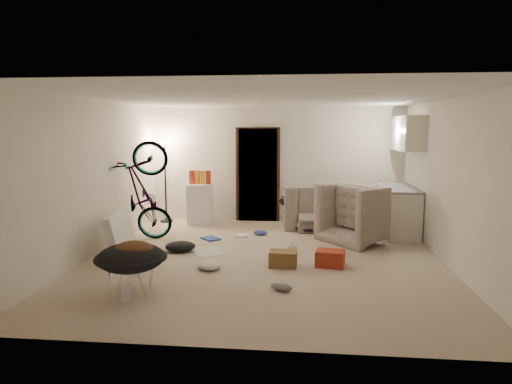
# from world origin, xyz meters

# --- Properties ---
(floor) EXTENTS (5.50, 6.00, 0.02)m
(floor) POSITION_xyz_m (0.00, 0.00, -0.01)
(floor) COLOR #B9A58E
(floor) RESTS_ON ground
(ceiling) EXTENTS (5.50, 6.00, 0.02)m
(ceiling) POSITION_xyz_m (0.00, 0.00, 2.51)
(ceiling) COLOR white
(ceiling) RESTS_ON wall_back
(wall_back) EXTENTS (5.50, 0.02, 2.50)m
(wall_back) POSITION_xyz_m (0.00, 3.01, 1.25)
(wall_back) COLOR white
(wall_back) RESTS_ON floor
(wall_front) EXTENTS (5.50, 0.02, 2.50)m
(wall_front) POSITION_xyz_m (0.00, -3.01, 1.25)
(wall_front) COLOR white
(wall_front) RESTS_ON floor
(wall_left) EXTENTS (0.02, 6.00, 2.50)m
(wall_left) POSITION_xyz_m (-2.76, 0.00, 1.25)
(wall_left) COLOR white
(wall_left) RESTS_ON floor
(wall_right) EXTENTS (0.02, 6.00, 2.50)m
(wall_right) POSITION_xyz_m (2.76, 0.00, 1.25)
(wall_right) COLOR white
(wall_right) RESTS_ON floor
(doorway) EXTENTS (0.85, 0.10, 2.04)m
(doorway) POSITION_xyz_m (-0.40, 2.97, 1.02)
(doorway) COLOR black
(doorway) RESTS_ON floor
(door_trim) EXTENTS (0.97, 0.04, 2.10)m
(door_trim) POSITION_xyz_m (-0.40, 2.94, 1.02)
(door_trim) COLOR black
(door_trim) RESTS_ON floor
(floor_lamp) EXTENTS (0.28, 0.28, 1.81)m
(floor_lamp) POSITION_xyz_m (-2.40, 2.65, 1.31)
(floor_lamp) COLOR black
(floor_lamp) RESTS_ON floor
(kitchen_counter) EXTENTS (0.60, 1.50, 0.88)m
(kitchen_counter) POSITION_xyz_m (2.43, 2.00, 0.44)
(kitchen_counter) COLOR beige
(kitchen_counter) RESTS_ON floor
(counter_top) EXTENTS (0.64, 1.54, 0.04)m
(counter_top) POSITION_xyz_m (2.43, 2.00, 0.90)
(counter_top) COLOR gray
(counter_top) RESTS_ON kitchen_counter
(kitchen_uppers) EXTENTS (0.38, 1.40, 0.65)m
(kitchen_uppers) POSITION_xyz_m (2.56, 2.00, 1.95)
(kitchen_uppers) COLOR beige
(kitchen_uppers) RESTS_ON wall_right
(sofa) EXTENTS (2.32, 1.03, 0.66)m
(sofa) POSITION_xyz_m (1.33, 2.45, 0.33)
(sofa) COLOR #39413A
(sofa) RESTS_ON floor
(armchair) EXTENTS (1.55, 1.57, 0.77)m
(armchair) POSITION_xyz_m (1.77, 1.42, 0.39)
(armchair) COLOR #39413A
(armchair) RESTS_ON floor
(bicycle) EXTENTS (1.94, 1.03, 1.07)m
(bicycle) POSITION_xyz_m (-2.30, 0.96, 0.49)
(bicycle) COLOR black
(bicycle) RESTS_ON floor
(book_asset) EXTENTS (0.26, 0.22, 0.02)m
(book_asset) POSITION_xyz_m (-1.52, -2.04, 0.01)
(book_asset) COLOR maroon
(book_asset) RESTS_ON floor
(mini_fridge) EXTENTS (0.54, 0.54, 0.86)m
(mini_fridge) POSITION_xyz_m (-1.61, 2.55, 0.43)
(mini_fridge) COLOR white
(mini_fridge) RESTS_ON floor
(snack_box_0) EXTENTS (0.10, 0.07, 0.30)m
(snack_box_0) POSITION_xyz_m (-1.78, 2.55, 1.00)
(snack_box_0) COLOR maroon
(snack_box_0) RESTS_ON mini_fridge
(snack_box_1) EXTENTS (0.11, 0.09, 0.30)m
(snack_box_1) POSITION_xyz_m (-1.66, 2.55, 1.00)
(snack_box_1) COLOR orange
(snack_box_1) RESTS_ON mini_fridge
(snack_box_2) EXTENTS (0.11, 0.08, 0.30)m
(snack_box_2) POSITION_xyz_m (-1.54, 2.55, 1.00)
(snack_box_2) COLOR gold
(snack_box_2) RESTS_ON mini_fridge
(snack_box_3) EXTENTS (0.10, 0.07, 0.30)m
(snack_box_3) POSITION_xyz_m (-1.42, 2.55, 1.00)
(snack_box_3) COLOR maroon
(snack_box_3) RESTS_ON mini_fridge
(saucer_chair) EXTENTS (0.89, 0.89, 0.63)m
(saucer_chair) POSITION_xyz_m (-1.53, -1.69, 0.38)
(saucer_chair) COLOR silver
(saucer_chair) RESTS_ON floor
(hoodie) EXTENTS (0.54, 0.47, 0.22)m
(hoodie) POSITION_xyz_m (-1.48, -1.72, 0.57)
(hoodie) COLOR #4F301B
(hoodie) RESTS_ON saucer_chair
(sofa_drape) EXTENTS (0.58, 0.48, 0.28)m
(sofa_drape) POSITION_xyz_m (0.38, 2.45, 0.54)
(sofa_drape) COLOR black
(sofa_drape) RESTS_ON sofa
(tv_box) EXTENTS (0.42, 1.12, 0.73)m
(tv_box) POSITION_xyz_m (-2.30, -0.13, 0.36)
(tv_box) COLOR silver
(tv_box) RESTS_ON floor
(drink_case_a) EXTENTS (0.42, 0.31, 0.23)m
(drink_case_a) POSITION_xyz_m (0.30, -0.38, 0.12)
(drink_case_a) COLOR brown
(drink_case_a) RESTS_ON floor
(drink_case_b) EXTENTS (0.46, 0.37, 0.24)m
(drink_case_b) POSITION_xyz_m (1.00, -0.31, 0.12)
(drink_case_b) COLOR maroon
(drink_case_b) RESTS_ON floor
(juicer) EXTENTS (0.16, 0.16, 0.23)m
(juicer) POSITION_xyz_m (0.42, 0.30, 0.09)
(juicer) COLOR beige
(juicer) RESTS_ON floor
(newspaper) EXTENTS (0.69, 0.76, 0.01)m
(newspaper) POSITION_xyz_m (-0.98, 0.32, 0.00)
(newspaper) COLOR beige
(newspaper) RESTS_ON floor
(book_blue) EXTENTS (0.41, 0.41, 0.03)m
(book_blue) POSITION_xyz_m (-1.10, 1.14, 0.02)
(book_blue) COLOR #2A4199
(book_blue) RESTS_ON floor
(book_white) EXTENTS (0.24, 0.30, 0.03)m
(book_white) POSITION_xyz_m (-0.56, 1.47, 0.01)
(book_white) COLOR silver
(book_white) RESTS_ON floor
(shoe_0) EXTENTS (0.29, 0.14, 0.10)m
(shoe_0) POSITION_xyz_m (-0.21, 1.55, 0.05)
(shoe_0) COLOR #2A4199
(shoe_0) RESTS_ON floor
(shoe_2) EXTENTS (0.22, 0.32, 0.11)m
(shoe_2) POSITION_xyz_m (-1.79, -0.89, 0.06)
(shoe_2) COLOR #2A4199
(shoe_2) RESTS_ON floor
(shoe_3) EXTENTS (0.31, 0.20, 0.11)m
(shoe_3) POSITION_xyz_m (0.33, -1.43, 0.05)
(shoe_3) COLOR slate
(shoe_3) RESTS_ON floor
(clothes_lump_a) EXTENTS (0.59, 0.54, 0.16)m
(clothes_lump_a) POSITION_xyz_m (-1.45, 0.30, 0.08)
(clothes_lump_a) COLOR black
(clothes_lump_a) RESTS_ON floor
(clothes_lump_b) EXTENTS (0.50, 0.44, 0.15)m
(clothes_lump_b) POSITION_xyz_m (0.69, 1.94, 0.07)
(clothes_lump_b) COLOR black
(clothes_lump_b) RESTS_ON floor
(clothes_lump_c) EXTENTS (0.50, 0.50, 0.12)m
(clothes_lump_c) POSITION_xyz_m (-0.77, -0.63, 0.06)
(clothes_lump_c) COLOR silver
(clothes_lump_c) RESTS_ON floor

